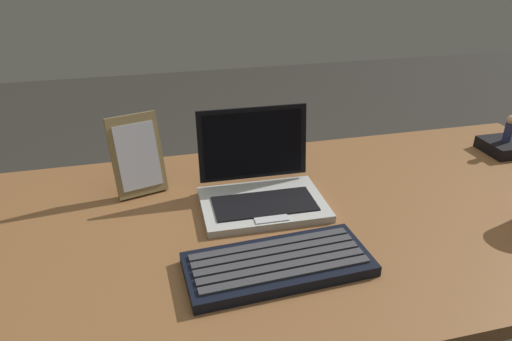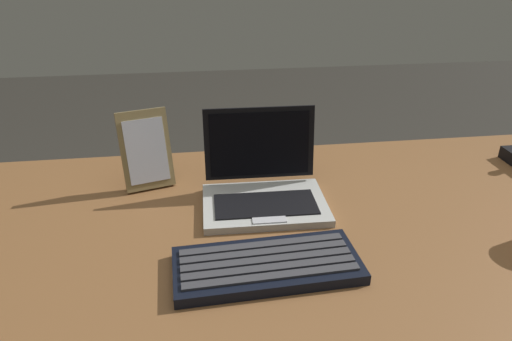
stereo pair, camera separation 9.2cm
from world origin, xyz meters
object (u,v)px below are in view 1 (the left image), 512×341
Objects in this scene: laptop_front at (260,186)px; external_keyboard at (278,264)px; figurine at (509,128)px; photo_frame at (137,156)px; figurine_stand at (504,147)px.

laptop_front is 0.81× the size of external_keyboard.
laptop_front reaches higher than figurine.
photo_frame is 1.68× the size of figurine_stand.
photo_frame is at bearing 156.79° from laptop_front.
external_keyboard is 3.07× the size of figurine_stand.
laptop_front is at bearing -172.42° from figurine_stand.
photo_frame reaches higher than figurine.
figurine_stand is at bearing -90.00° from figurine.
external_keyboard is 0.80m from figurine_stand.
figurine_stand reaches higher than external_keyboard.
figurine is at bearing 24.12° from external_keyboard.
figurine reaches higher than external_keyboard.
laptop_front is 3.65× the size of figurine.
laptop_front is 0.28m from photo_frame.
laptop_front reaches higher than photo_frame.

